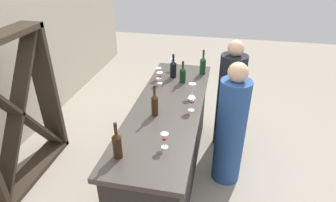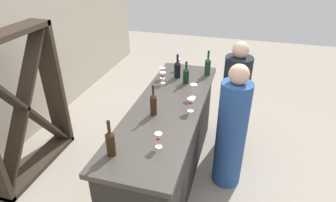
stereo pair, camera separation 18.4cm
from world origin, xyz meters
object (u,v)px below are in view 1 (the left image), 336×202
at_px(wine_bottle_second_right_near_black, 173,68).
at_px(wine_glass_far_center, 160,76).
at_px(wine_glass_near_right, 165,138).
at_px(wine_glass_near_left, 192,102).
at_px(wine_glass_far_left, 173,62).
at_px(person_center_guest, 230,100).
at_px(person_left_guest, 231,130).
at_px(wine_glass_near_center, 192,87).
at_px(wine_bottle_second_left_amber_brown, 155,104).
at_px(wine_bottle_rightmost_olive_green, 203,65).
at_px(wine_bottle_leftmost_amber_brown, 117,144).
at_px(wine_bottle_center_dark_green, 183,75).
at_px(wine_rack, 16,113).
at_px(wine_glass_far_right, 159,71).

relative_size(wine_bottle_second_right_near_black, wine_glass_far_center, 2.09).
height_order(wine_glass_near_right, wine_glass_far_center, wine_glass_far_center).
distance_m(wine_glass_near_left, wine_glass_far_left, 1.11).
bearing_deg(person_center_guest, person_left_guest, 90.90).
distance_m(wine_glass_near_center, person_center_guest, 0.84).
distance_m(wine_bottle_second_right_near_black, wine_glass_near_right, 1.43).
relative_size(wine_bottle_second_left_amber_brown, wine_glass_near_center, 2.05).
height_order(wine_bottle_second_left_amber_brown, wine_bottle_rightmost_olive_green, wine_bottle_rightmost_olive_green).
bearing_deg(wine_glass_near_left, person_center_guest, -24.77).
bearing_deg(wine_bottle_leftmost_amber_brown, person_center_guest, -27.22).
xyz_separation_m(wine_bottle_center_dark_green, wine_bottle_second_right_near_black, (0.14, 0.14, 0.01)).
distance_m(wine_rack, person_center_guest, 2.56).
bearing_deg(wine_bottle_leftmost_amber_brown, wine_rack, 66.62).
relative_size(wine_bottle_center_dark_green, wine_bottle_rightmost_olive_green, 0.85).
relative_size(wine_glass_near_center, wine_glass_near_right, 1.12).
relative_size(wine_bottle_second_left_amber_brown, wine_glass_far_left, 2.21).
height_order(wine_bottle_center_dark_green, wine_glass_far_right, wine_bottle_center_dark_green).
relative_size(wine_bottle_second_right_near_black, wine_glass_near_center, 1.94).
xyz_separation_m(wine_bottle_leftmost_amber_brown, wine_glass_near_right, (0.19, -0.34, -0.02)).
relative_size(wine_glass_far_center, person_center_guest, 0.10).
relative_size(wine_rack, wine_bottle_second_left_amber_brown, 5.36).
bearing_deg(person_left_guest, person_center_guest, -79.48).
distance_m(wine_bottle_second_left_amber_brown, wine_bottle_rightmost_olive_green, 1.17).
bearing_deg(wine_glass_far_left, wine_bottle_leftmost_amber_brown, 177.34).
bearing_deg(wine_bottle_leftmost_amber_brown, wine_glass_far_right, 1.13).
bearing_deg(wine_rack, wine_bottle_center_dark_green, -63.46).
distance_m(wine_bottle_second_right_near_black, wine_glass_far_right, 0.19).
xyz_separation_m(wine_bottle_second_right_near_black, wine_bottle_rightmost_olive_green, (0.18, -0.36, 0.01)).
xyz_separation_m(wine_bottle_rightmost_olive_green, wine_glass_far_right, (-0.26, 0.52, -0.02)).
height_order(wine_bottle_rightmost_olive_green, person_center_guest, person_center_guest).
bearing_deg(person_left_guest, wine_glass_near_right, 64.65).
xyz_separation_m(wine_glass_far_left, wine_glass_far_center, (-0.48, 0.07, -0.00)).
xyz_separation_m(wine_bottle_second_right_near_black, wine_glass_near_left, (-0.78, -0.34, -0.01)).
bearing_deg(wine_bottle_second_left_amber_brown, wine_glass_near_left, -65.40).
xyz_separation_m(wine_glass_near_left, wine_glass_near_right, (-0.64, 0.14, -0.01)).
xyz_separation_m(wine_rack, wine_bottle_center_dark_green, (0.85, -1.71, 0.24)).
bearing_deg(person_center_guest, wine_bottle_center_dark_green, 20.54).
height_order(wine_glass_near_right, wine_glass_far_left, wine_glass_far_left).
xyz_separation_m(wine_bottle_leftmost_amber_brown, wine_glass_far_center, (1.39, -0.02, -0.02)).
xyz_separation_m(wine_bottle_center_dark_green, wine_glass_near_center, (-0.34, -0.16, 0.01)).
height_order(wine_rack, wine_bottle_second_right_near_black, wine_rack).
height_order(wine_bottle_rightmost_olive_green, wine_glass_far_center, wine_bottle_rightmost_olive_green).
distance_m(wine_rack, wine_bottle_leftmost_amber_brown, 1.58).
height_order(wine_bottle_second_left_amber_brown, wine_bottle_second_right_near_black, wine_bottle_second_left_amber_brown).
height_order(wine_glass_far_center, person_left_guest, person_left_guest).
relative_size(wine_bottle_rightmost_olive_green, wine_glass_near_center, 2.07).
bearing_deg(wine_glass_near_right, wine_bottle_rightmost_olive_green, -5.61).
bearing_deg(wine_glass_near_left, wine_bottle_center_dark_green, 16.75).
bearing_deg(person_center_guest, wine_bottle_second_left_amber_brown, 53.16).
xyz_separation_m(wine_bottle_second_right_near_black, wine_glass_far_center, (-0.22, 0.12, -0.02)).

